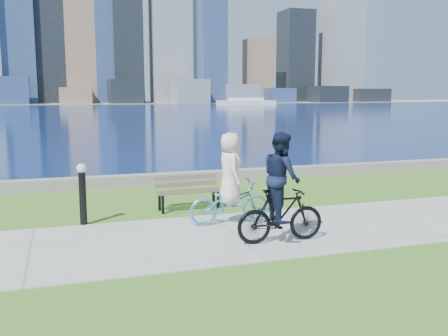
% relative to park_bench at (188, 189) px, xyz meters
% --- Properties ---
extents(ground, '(320.00, 320.00, 0.00)m').
position_rel_park_bench_xyz_m(ground, '(0.36, -2.58, -0.52)').
color(ground, '#39681B').
rests_on(ground, ground).
extents(concrete_path, '(80.00, 3.50, 0.02)m').
position_rel_park_bench_xyz_m(concrete_path, '(0.36, -2.58, -0.51)').
color(concrete_path, '#9A9A95').
rests_on(concrete_path, ground).
extents(seawall, '(90.00, 0.50, 0.35)m').
position_rel_park_bench_xyz_m(seawall, '(0.36, 3.62, -0.34)').
color(seawall, slate).
rests_on(seawall, ground).
extents(bay_water, '(320.00, 131.00, 0.01)m').
position_rel_park_bench_xyz_m(bay_water, '(0.36, 69.42, -0.51)').
color(bay_water, '#0C1E51').
rests_on(bay_water, ground).
extents(far_shore, '(320.00, 30.00, 0.12)m').
position_rel_park_bench_xyz_m(far_shore, '(0.36, 127.42, -0.46)').
color(far_shore, gray).
rests_on(far_shore, ground).
extents(city_skyline, '(178.91, 24.27, 76.00)m').
position_rel_park_bench_xyz_m(city_skyline, '(0.04, 126.52, 23.71)').
color(city_skyline, '#795F4B').
rests_on(city_skyline, ground).
extents(ferry_far, '(12.95, 3.70, 1.76)m').
position_rel_park_bench_xyz_m(ferry_far, '(36.59, 93.32, 0.21)').
color(ferry_far, silver).
rests_on(ferry_far, ground).
extents(park_bench, '(1.66, 0.62, 0.85)m').
position_rel_park_bench_xyz_m(park_bench, '(0.00, 0.00, 0.00)').
color(park_bench, black).
rests_on(park_bench, ground).
extents(bollard_lamp, '(0.22, 0.22, 1.39)m').
position_rel_park_bench_xyz_m(bollard_lamp, '(-2.59, -0.78, 0.28)').
color(bollard_lamp, black).
rests_on(bollard_lamp, ground).
extents(cyclist_woman, '(0.70, 1.87, 2.05)m').
position_rel_park_bench_xyz_m(cyclist_woman, '(0.54, -1.73, 0.26)').
color(cyclist_woman, '#4F93C0').
rests_on(cyclist_woman, ground).
extents(cyclist_man, '(0.68, 1.79, 2.18)m').
position_rel_park_bench_xyz_m(cyclist_man, '(1.03, -3.37, 0.42)').
color(cyclist_man, black).
rests_on(cyclist_man, ground).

